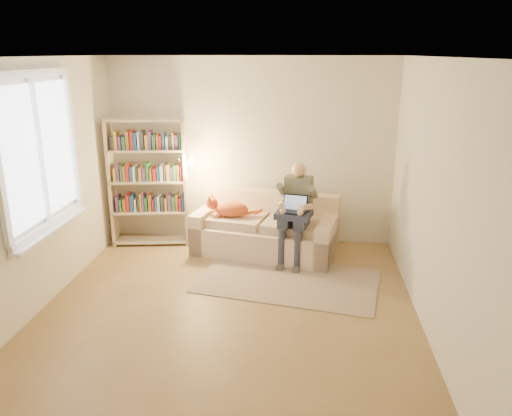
# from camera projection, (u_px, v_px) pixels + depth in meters

# --- Properties ---
(floor) EXTENTS (4.50, 4.50, 0.00)m
(floor) POSITION_uv_depth(u_px,v_px,m) (227.00, 314.00, 5.27)
(floor) COLOR brown
(floor) RESTS_ON ground
(ceiling) EXTENTS (4.00, 4.50, 0.02)m
(ceiling) POSITION_uv_depth(u_px,v_px,m) (222.00, 57.00, 4.49)
(ceiling) COLOR white
(ceiling) RESTS_ON wall_back
(wall_left) EXTENTS (0.02, 4.50, 2.60)m
(wall_left) POSITION_uv_depth(u_px,v_px,m) (31.00, 190.00, 5.08)
(wall_left) COLOR silver
(wall_left) RESTS_ON floor
(wall_right) EXTENTS (0.02, 4.50, 2.60)m
(wall_right) POSITION_uv_depth(u_px,v_px,m) (435.00, 201.00, 4.69)
(wall_right) COLOR silver
(wall_right) RESTS_ON floor
(wall_back) EXTENTS (4.00, 0.02, 2.60)m
(wall_back) POSITION_uv_depth(u_px,v_px,m) (251.00, 152.00, 7.02)
(wall_back) COLOR silver
(wall_back) RESTS_ON floor
(wall_front) EXTENTS (4.00, 0.02, 2.60)m
(wall_front) POSITION_uv_depth(u_px,v_px,m) (158.00, 307.00, 2.75)
(wall_front) COLOR silver
(wall_front) RESTS_ON floor
(window) EXTENTS (0.12, 1.52, 1.69)m
(window) POSITION_uv_depth(u_px,v_px,m) (45.00, 178.00, 5.24)
(window) COLOR white
(window) RESTS_ON wall_left
(sofa) EXTENTS (2.02, 1.22, 0.80)m
(sofa) POSITION_uv_depth(u_px,v_px,m) (266.00, 232.00, 6.81)
(sofa) COLOR beige
(sofa) RESTS_ON floor
(person) EXTENTS (0.45, 0.61, 1.30)m
(person) POSITION_uv_depth(u_px,v_px,m) (296.00, 207.00, 6.41)
(person) COLOR #696B56
(person) RESTS_ON sofa
(cat) EXTENTS (0.72, 0.34, 0.26)m
(cat) POSITION_uv_depth(u_px,v_px,m) (231.00, 208.00, 6.73)
(cat) COLOR orange
(cat) RESTS_ON sofa
(blanket) EXTENTS (0.50, 0.44, 0.08)m
(blanket) POSITION_uv_depth(u_px,v_px,m) (289.00, 214.00, 6.34)
(blanket) COLOR #262B43
(blanket) RESTS_ON person
(laptop) EXTENTS (0.36, 0.32, 0.26)m
(laptop) POSITION_uv_depth(u_px,v_px,m) (290.00, 207.00, 6.33)
(laptop) COLOR black
(laptop) RESTS_ON blanket
(bookshelf) EXTENTS (1.22, 0.42, 1.80)m
(bookshelf) POSITION_uv_depth(u_px,v_px,m) (149.00, 176.00, 6.91)
(bookshelf) COLOR beige
(bookshelf) RESTS_ON floor
(rug) EXTENTS (2.30, 1.61, 0.01)m
(rug) POSITION_uv_depth(u_px,v_px,m) (288.00, 281.00, 6.01)
(rug) COLOR gray
(rug) RESTS_ON floor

